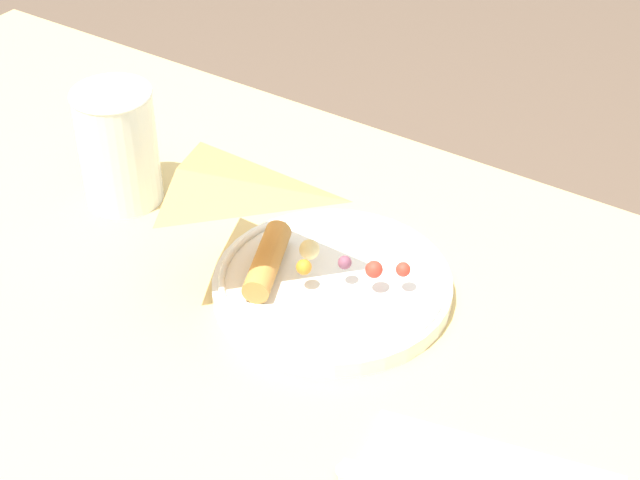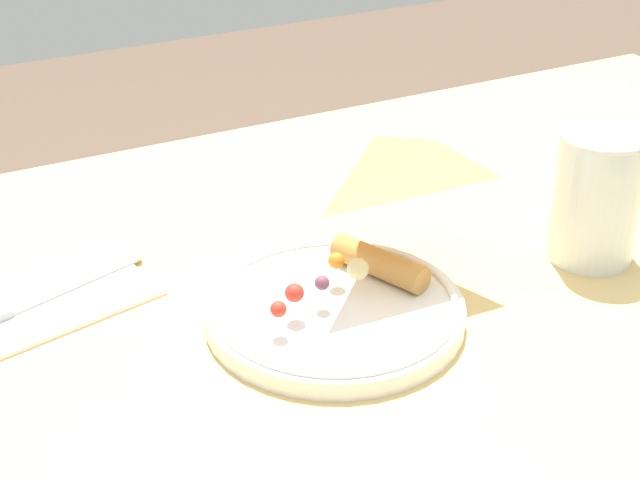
{
  "view_description": "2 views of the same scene",
  "coord_description": "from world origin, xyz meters",
  "px_view_note": "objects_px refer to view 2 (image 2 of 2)",
  "views": [
    {
      "loc": [
        -0.46,
        0.49,
        1.34
      ],
      "look_at": [
        -0.1,
        -0.06,
        0.84
      ],
      "focal_mm": 55.0,
      "sensor_mm": 36.0,
      "label": 1
    },
    {
      "loc": [
        -0.42,
        -0.66,
        1.22
      ],
      "look_at": [
        -0.1,
        -0.04,
        0.83
      ],
      "focal_mm": 55.0,
      "sensor_mm": 36.0,
      "label": 2
    }
  ],
  "objects_px": {
    "butter_knife": "(24,302)",
    "plate_pizza": "(334,306)",
    "napkin_folded": "(36,302)",
    "dining_table": "(397,363)",
    "milk_glass": "(597,199)"
  },
  "relations": [
    {
      "from": "dining_table",
      "to": "milk_glass",
      "type": "relative_size",
      "value": 9.69
    },
    {
      "from": "dining_table",
      "to": "plate_pizza",
      "type": "xyz_separation_m",
      "value": [
        -0.11,
        -0.07,
        0.14
      ]
    },
    {
      "from": "napkin_folded",
      "to": "dining_table",
      "type": "bearing_deg",
      "value": -11.25
    },
    {
      "from": "napkin_folded",
      "to": "butter_knife",
      "type": "distance_m",
      "value": 0.01
    },
    {
      "from": "butter_knife",
      "to": "plate_pizza",
      "type": "bearing_deg",
      "value": -48.99
    },
    {
      "from": "milk_glass",
      "to": "napkin_folded",
      "type": "bearing_deg",
      "value": 162.7
    },
    {
      "from": "dining_table",
      "to": "butter_knife",
      "type": "xyz_separation_m",
      "value": [
        -0.33,
        0.06,
        0.13
      ]
    },
    {
      "from": "dining_table",
      "to": "milk_glass",
      "type": "height_order",
      "value": "milk_glass"
    },
    {
      "from": "dining_table",
      "to": "butter_knife",
      "type": "height_order",
      "value": "butter_knife"
    },
    {
      "from": "milk_glass",
      "to": "butter_knife",
      "type": "relative_size",
      "value": 0.59
    },
    {
      "from": "napkin_folded",
      "to": "butter_knife",
      "type": "bearing_deg",
      "value": -161.77
    },
    {
      "from": "dining_table",
      "to": "plate_pizza",
      "type": "relative_size",
      "value": 5.5
    },
    {
      "from": "plate_pizza",
      "to": "butter_knife",
      "type": "xyz_separation_m",
      "value": [
        -0.22,
        0.13,
        -0.01
      ]
    },
    {
      "from": "butter_knife",
      "to": "dining_table",
      "type": "bearing_deg",
      "value": -28.56
    },
    {
      "from": "plate_pizza",
      "to": "butter_knife",
      "type": "height_order",
      "value": "plate_pizza"
    }
  ]
}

